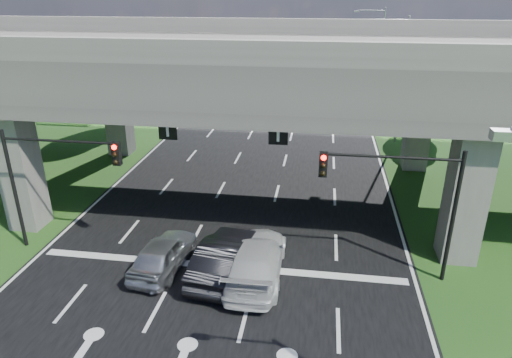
% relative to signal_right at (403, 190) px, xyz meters
% --- Properties ---
extents(ground, '(160.00, 160.00, 0.00)m').
position_rel_signal_right_xyz_m(ground, '(-7.82, -3.94, -4.19)').
color(ground, '#1E4817').
rests_on(ground, ground).
extents(road, '(18.00, 120.00, 0.03)m').
position_rel_signal_right_xyz_m(road, '(-7.82, 6.06, -4.17)').
color(road, black).
rests_on(road, ground).
extents(overpass, '(80.00, 15.00, 10.00)m').
position_rel_signal_right_xyz_m(overpass, '(-7.82, 8.06, 3.73)').
color(overpass, '#3E3B38').
rests_on(overpass, ground).
extents(warehouse, '(20.00, 10.00, 4.00)m').
position_rel_signal_right_xyz_m(warehouse, '(-33.82, 31.06, -2.19)').
color(warehouse, '#9E9E99').
rests_on(warehouse, ground).
extents(signal_right, '(5.76, 0.54, 6.00)m').
position_rel_signal_right_xyz_m(signal_right, '(0.00, 0.00, 0.00)').
color(signal_right, black).
rests_on(signal_right, ground).
extents(signal_left, '(5.76, 0.54, 6.00)m').
position_rel_signal_right_xyz_m(signal_left, '(-15.65, 0.00, 0.00)').
color(signal_left, black).
rests_on(signal_left, ground).
extents(streetlight_far, '(3.38, 0.25, 10.00)m').
position_rel_signal_right_xyz_m(streetlight_far, '(2.27, 20.06, 1.66)').
color(streetlight_far, gray).
rests_on(streetlight_far, ground).
extents(streetlight_beyond, '(3.38, 0.25, 10.00)m').
position_rel_signal_right_xyz_m(streetlight_beyond, '(2.27, 36.06, 1.66)').
color(streetlight_beyond, gray).
rests_on(streetlight_beyond, ground).
extents(tree_left_near, '(4.50, 4.50, 7.80)m').
position_rel_signal_right_xyz_m(tree_left_near, '(-21.78, 22.06, 0.63)').
color(tree_left_near, black).
rests_on(tree_left_near, ground).
extents(tree_left_mid, '(3.91, 3.90, 6.76)m').
position_rel_signal_right_xyz_m(tree_left_mid, '(-24.78, 30.06, -0.01)').
color(tree_left_mid, black).
rests_on(tree_left_mid, ground).
extents(tree_left_far, '(4.80, 4.80, 8.32)m').
position_rel_signal_right_xyz_m(tree_left_far, '(-20.78, 38.06, 0.95)').
color(tree_left_far, black).
rests_on(tree_left_far, ground).
extents(tree_right_near, '(4.20, 4.20, 7.28)m').
position_rel_signal_right_xyz_m(tree_right_near, '(5.22, 24.06, 0.31)').
color(tree_right_near, black).
rests_on(tree_right_near, ground).
extents(tree_right_mid, '(3.91, 3.90, 6.76)m').
position_rel_signal_right_xyz_m(tree_right_mid, '(8.22, 32.06, -0.01)').
color(tree_right_mid, black).
rests_on(tree_right_mid, ground).
extents(tree_right_far, '(4.50, 4.50, 7.80)m').
position_rel_signal_right_xyz_m(tree_right_far, '(4.22, 40.06, 0.63)').
color(tree_right_far, black).
rests_on(tree_right_far, ground).
extents(car_silver, '(2.31, 4.73, 1.55)m').
position_rel_signal_right_xyz_m(car_silver, '(-10.24, -0.94, -3.38)').
color(car_silver, '#B7B9BF').
rests_on(car_silver, road).
extents(car_dark, '(2.41, 5.40, 1.72)m').
position_rel_signal_right_xyz_m(car_dark, '(-7.46, -0.94, -3.30)').
color(car_dark, black).
rests_on(car_dark, road).
extents(car_white, '(2.47, 5.93, 1.71)m').
position_rel_signal_right_xyz_m(car_white, '(-6.02, -0.94, -3.30)').
color(car_white, '#BDBDBD').
rests_on(car_white, road).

